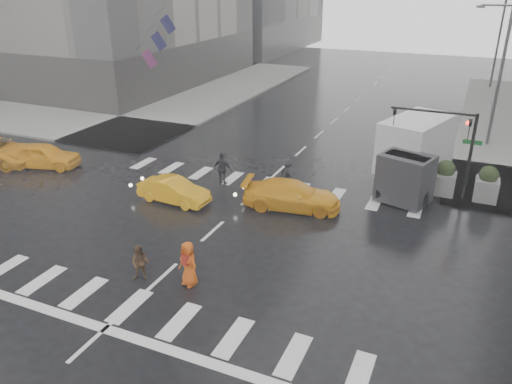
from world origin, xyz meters
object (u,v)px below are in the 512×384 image
at_px(pedestrian_brown, 140,263).
at_px(pedestrian_orange, 188,264).
at_px(box_truck, 413,152).
at_px(traffic_signal_pole, 451,137).
at_px(taxi_front, 43,155).
at_px(taxi_mid, 174,191).

xyz_separation_m(pedestrian_brown, pedestrian_orange, (1.80, 0.45, 0.16)).
bearing_deg(box_truck, traffic_signal_pole, -11.80).
xyz_separation_m(taxi_front, box_truck, (20.23, 5.87, 1.15)).
bearing_deg(traffic_signal_pole, taxi_front, -167.47).
xyz_separation_m(pedestrian_brown, taxi_front, (-12.38, 7.57, 0.01)).
bearing_deg(pedestrian_brown, taxi_mid, 93.71).
distance_m(pedestrian_brown, pedestrian_orange, 1.87).
distance_m(traffic_signal_pole, pedestrian_brown, 15.93).
bearing_deg(pedestrian_brown, traffic_signal_pole, 33.73).
bearing_deg(taxi_mid, pedestrian_orange, -140.34).
xyz_separation_m(pedestrian_orange, taxi_front, (-14.19, 7.12, -0.15)).
bearing_deg(taxi_mid, traffic_signal_pole, -60.80).
distance_m(pedestrian_brown, taxi_front, 14.51).
relative_size(traffic_signal_pole, pedestrian_brown, 3.14).
xyz_separation_m(traffic_signal_pole, box_truck, (-1.76, 0.98, -1.34)).
bearing_deg(taxi_mid, box_truck, -53.25).
bearing_deg(traffic_signal_pole, pedestrian_orange, -123.02).
bearing_deg(taxi_front, traffic_signal_pole, -93.99).
distance_m(pedestrian_orange, taxi_mid, 7.48).
height_order(traffic_signal_pole, taxi_mid, traffic_signal_pole).
relative_size(taxi_front, box_truck, 0.65).
distance_m(traffic_signal_pole, pedestrian_orange, 14.51).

